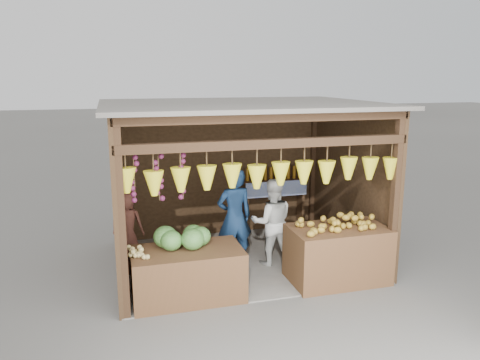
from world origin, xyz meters
The scene contains 12 objects.
ground centered at (0.00, 0.00, 0.00)m, with size 80.00×80.00×0.00m, color #514F49.
stall_structure centered at (-0.03, -0.04, 1.67)m, with size 4.30×3.30×2.66m.
back_shelf centered at (1.05, 1.28, 0.87)m, with size 1.25×0.32×1.32m.
counter_left centered at (-1.08, -1.08, 0.36)m, with size 1.54×0.85×0.71m, color #4B3219.
counter_right centered at (1.21, -1.14, 0.42)m, with size 1.46×0.85×0.85m, color #4F321A.
stool centered at (-1.83, 0.02, 0.14)m, with size 0.30×0.30×0.28m, color black.
man_standing centered at (-0.13, -0.09, 0.81)m, with size 0.59×0.39×1.63m, color navy.
woman_standing centered at (0.47, -0.25, 0.73)m, with size 0.71×0.55×1.45m, color silver.
vendor_seated centered at (-1.83, 0.02, 0.80)m, with size 0.51×0.33×1.04m, color brown.
melon_pile centered at (-1.08, -0.99, 0.87)m, with size 1.00×0.50×0.32m, color #1C5115, non-canonical shape.
tanfruit_pile centered at (-1.75, -1.14, 0.78)m, with size 0.34×0.40×0.13m, color tan, non-canonical shape.
mango_pile centered at (1.22, -1.19, 0.96)m, with size 1.40×0.64×0.22m, color orange, non-canonical shape.
Camera 1 is at (-2.01, -7.16, 3.06)m, focal length 35.00 mm.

